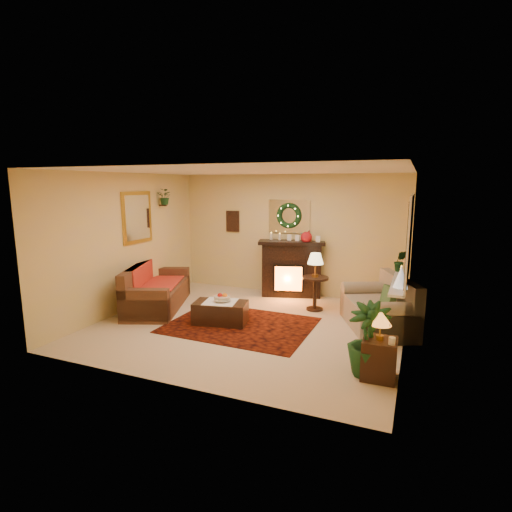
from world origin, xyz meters
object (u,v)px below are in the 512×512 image
at_px(sofa, 158,286).
at_px(coffee_table, 221,312).
at_px(side_table_round, 315,293).
at_px(fireplace, 291,271).
at_px(loveseat, 378,304).
at_px(end_table_square, 379,357).

relative_size(sofa, coffee_table, 2.19).
relative_size(side_table_round, coffee_table, 0.72).
distance_m(sofa, side_table_round, 3.06).
distance_m(fireplace, loveseat, 2.36).
relative_size(fireplace, coffee_table, 1.36).
bearing_deg(end_table_square, fireplace, 124.04).
relative_size(side_table_round, end_table_square, 1.29).
relative_size(sofa, end_table_square, 3.93).
bearing_deg(loveseat, sofa, 161.38).
height_order(fireplace, end_table_square, fireplace).
distance_m(side_table_round, end_table_square, 2.77).
bearing_deg(end_table_square, side_table_round, 120.75).
height_order(end_table_square, coffee_table, end_table_square).
bearing_deg(coffee_table, sofa, 155.80).
height_order(sofa, fireplace, fireplace).
xyz_separation_m(sofa, fireplace, (2.17, 1.79, 0.12)).
xyz_separation_m(loveseat, side_table_round, (-1.22, 0.58, -0.10)).
height_order(fireplace, loveseat, fireplace).
relative_size(end_table_square, coffee_table, 0.56).
height_order(sofa, side_table_round, sofa).
bearing_deg(fireplace, end_table_square, -71.84).
height_order(sofa, loveseat, loveseat).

